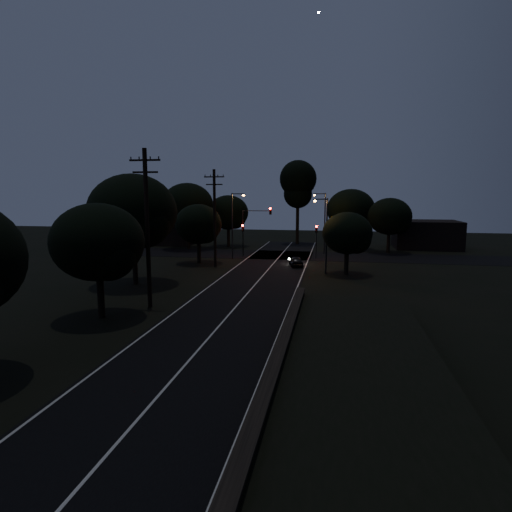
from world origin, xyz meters
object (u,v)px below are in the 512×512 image
(signal_left, at_px, (243,234))
(streetlight_a, at_px, (234,221))
(signal_right, at_px, (316,236))
(signal_mast, at_px, (256,223))
(utility_pole_far, at_px, (215,217))
(tall_pine, at_px, (298,184))
(streetlight_c, at_px, (325,230))
(car, at_px, (296,261))
(utility_pole_mid, at_px, (147,226))
(streetlight_b, at_px, (323,219))

(signal_left, height_order, streetlight_a, streetlight_a)
(signal_right, xyz_separation_m, signal_mast, (-7.51, 0.00, 1.50))
(signal_left, bearing_deg, signal_right, 0.00)
(utility_pole_far, bearing_deg, tall_pine, 73.07)
(utility_pole_far, xyz_separation_m, signal_right, (10.60, 7.99, -2.65))
(utility_pole_far, xyz_separation_m, signal_mast, (3.09, 7.99, -1.15))
(streetlight_c, relative_size, car, 2.30)
(car, bearing_deg, tall_pine, -97.39)
(signal_right, distance_m, car, 6.75)
(tall_pine, xyz_separation_m, streetlight_a, (-6.31, -17.00, -4.78))
(streetlight_a, bearing_deg, utility_pole_mid, -91.73)
(streetlight_a, bearing_deg, signal_mast, 39.77)
(tall_pine, xyz_separation_m, signal_mast, (-3.91, -15.01, -5.07))
(streetlight_c, bearing_deg, streetlight_a, 144.31)
(signal_left, bearing_deg, utility_pole_far, -99.94)
(utility_pole_far, bearing_deg, utility_pole_mid, -90.00)
(signal_right, relative_size, streetlight_b, 0.51)
(utility_pole_far, xyz_separation_m, streetlight_b, (11.31, 12.00, -0.85))
(signal_left, xyz_separation_m, car, (7.28, -6.06, -2.28))
(signal_left, height_order, streetlight_b, streetlight_b)
(utility_pole_mid, distance_m, streetlight_b, 31.15)
(streetlight_b, relative_size, streetlight_c, 1.07)
(signal_left, relative_size, signal_mast, 0.66)
(utility_pole_far, height_order, tall_pine, tall_pine)
(utility_pole_mid, distance_m, streetlight_a, 23.04)
(signal_right, height_order, signal_mast, signal_mast)
(utility_pole_far, bearing_deg, streetlight_c, -9.60)
(utility_pole_mid, relative_size, streetlight_b, 1.38)
(signal_mast, distance_m, car, 9.08)
(signal_mast, bearing_deg, signal_right, -0.03)
(signal_left, distance_m, car, 9.75)
(signal_right, relative_size, signal_mast, 0.66)
(utility_pole_far, bearing_deg, streetlight_b, 46.70)
(utility_pole_far, relative_size, signal_mast, 1.68)
(signal_mast, bearing_deg, tall_pine, 75.38)
(utility_pole_far, relative_size, streetlight_c, 1.40)
(signal_mast, height_order, streetlight_a, streetlight_a)
(streetlight_b, bearing_deg, tall_pine, 111.38)
(streetlight_a, bearing_deg, streetlight_c, -35.69)
(streetlight_a, relative_size, streetlight_b, 1.00)
(utility_pole_far, bearing_deg, signal_left, 80.06)
(utility_pole_mid, height_order, streetlight_b, utility_pole_mid)
(utility_pole_far, distance_m, car, 10.17)
(streetlight_a, xyz_separation_m, streetlight_c, (11.14, -8.00, -0.29))
(signal_left, bearing_deg, streetlight_c, -43.76)
(signal_mast, bearing_deg, streetlight_a, -140.23)
(signal_right, bearing_deg, streetlight_c, -82.98)
(utility_pole_mid, height_order, signal_left, utility_pole_mid)
(signal_mast, relative_size, streetlight_c, 0.83)
(tall_pine, bearing_deg, car, -85.43)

